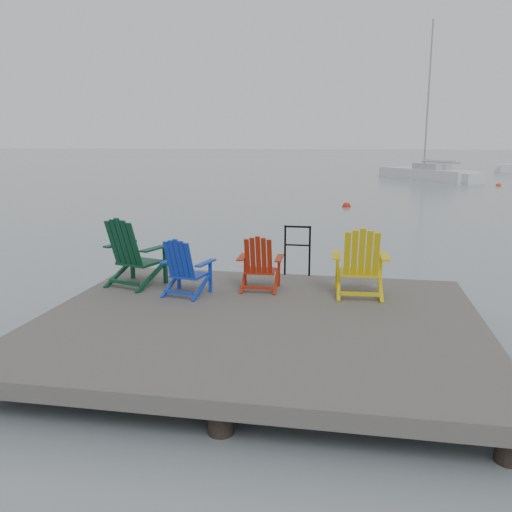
% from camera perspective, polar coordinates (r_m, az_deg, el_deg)
% --- Properties ---
extents(ground, '(400.00, 400.00, 0.00)m').
position_cam_1_polar(ground, '(7.65, 0.36, -9.97)').
color(ground, slate).
rests_on(ground, ground).
extents(dock, '(6.00, 5.00, 1.40)m').
position_cam_1_polar(dock, '(7.52, 0.36, -7.52)').
color(dock, '#302E2B').
rests_on(dock, ground).
extents(handrail, '(0.48, 0.04, 0.90)m').
position_cam_1_polar(handrail, '(9.66, 4.38, 1.10)').
color(handrail, black).
rests_on(handrail, dock).
extents(chair_green, '(1.08, 1.02, 1.14)m').
position_cam_1_polar(chair_green, '(9.13, -12.80, 0.42)').
color(chair_green, '#0A3720').
rests_on(chair_green, dock).
extents(chair_blue, '(0.81, 0.77, 0.91)m').
position_cam_1_polar(chair_blue, '(8.45, -7.49, -1.12)').
color(chair_blue, '#1131B1').
rests_on(chair_blue, dock).
extents(chair_red, '(0.74, 0.69, 0.90)m').
position_cam_1_polar(chair_red, '(8.67, 0.40, -0.71)').
color(chair_red, '#991F0B').
rests_on(chair_red, dock).
extents(chair_yellow, '(0.89, 0.83, 1.08)m').
position_cam_1_polar(chair_yellow, '(8.44, 10.94, -0.63)').
color(chair_yellow, gold).
rests_on(chair_yellow, dock).
extents(sailboat_near, '(6.75, 8.37, 11.88)m').
position_cam_1_polar(sailboat_near, '(43.67, 17.62, 8.14)').
color(sailboat_near, silver).
rests_on(sailboat_near, ground).
extents(buoy_b, '(0.39, 0.39, 0.39)m').
position_cam_1_polar(buoy_b, '(24.54, 9.50, 5.13)').
color(buoy_b, red).
rests_on(buoy_b, ground).
extents(buoy_c, '(0.36, 0.36, 0.36)m').
position_cam_1_polar(buoy_c, '(39.00, 24.17, 6.74)').
color(buoy_c, red).
rests_on(buoy_c, ground).
extents(buoy_d, '(0.36, 0.36, 0.36)m').
position_cam_1_polar(buoy_d, '(47.73, 20.15, 7.83)').
color(buoy_d, '#E4400D').
rests_on(buoy_d, ground).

